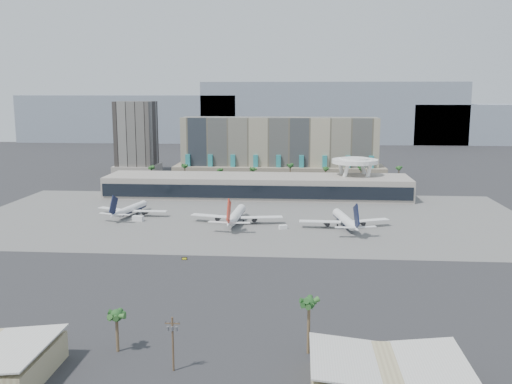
# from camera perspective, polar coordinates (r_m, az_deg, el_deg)

# --- Properties ---
(ground) EXTENTS (900.00, 900.00, 0.00)m
(ground) POSITION_cam_1_polar(r_m,az_deg,el_deg) (216.31, -2.14, -5.71)
(ground) COLOR #232326
(ground) RESTS_ON ground
(apron_pad) EXTENTS (260.00, 130.00, 0.06)m
(apron_pad) POSITION_cam_1_polar(r_m,az_deg,el_deg) (269.39, -0.79, -2.56)
(apron_pad) COLOR #5B5B59
(apron_pad) RESTS_ON ground
(mountain_ridge) EXTENTS (680.00, 60.00, 70.00)m
(mountain_ridge) POSITION_cam_1_polar(r_m,az_deg,el_deg) (677.50, 4.82, 7.49)
(mountain_ridge) COLOR gray
(mountain_ridge) RESTS_ON ground
(hotel) EXTENTS (140.00, 30.00, 42.00)m
(hotel) POSITION_cam_1_polar(r_m,az_deg,el_deg) (383.82, 2.33, 3.72)
(hotel) COLOR tan
(hotel) RESTS_ON ground
(office_tower) EXTENTS (30.00, 30.00, 52.00)m
(office_tower) POSITION_cam_1_polar(r_m,az_deg,el_deg) (425.49, -11.86, 4.95)
(office_tower) COLOR black
(office_tower) RESTS_ON ground
(terminal) EXTENTS (170.00, 32.50, 14.50)m
(terminal) POSITION_cam_1_polar(r_m,az_deg,el_deg) (321.85, 0.10, 0.67)
(terminal) COLOR #9E968B
(terminal) RESTS_ON ground
(saucer_structure) EXTENTS (26.00, 26.00, 21.89)m
(saucer_structure) POSITION_cam_1_polar(r_m,az_deg,el_deg) (326.79, 9.86, 2.78)
(saucer_structure) COLOR white
(saucer_structure) RESTS_ON ground
(palm_row) EXTENTS (157.80, 2.80, 13.10)m
(palm_row) POSITION_cam_1_polar(r_m,az_deg,el_deg) (355.55, 1.66, 2.20)
(palm_row) COLOR brown
(palm_row) RESTS_ON ground
(hangar_right) EXTENTS (30.55, 20.60, 6.89)m
(hangar_right) POSITION_cam_1_polar(r_m,az_deg,el_deg) (121.66, 12.96, -17.39)
(hangar_right) COLOR tan
(hangar_right) RESTS_ON ground
(utility_pole) EXTENTS (3.20, 0.85, 12.00)m
(utility_pole) POSITION_cam_1_polar(r_m,az_deg,el_deg) (124.83, -8.33, -14.36)
(utility_pole) COLOR #4C3826
(utility_pole) RESTS_ON ground
(airliner_left) EXTENTS (35.34, 36.73, 12.81)m
(airliner_left) POSITION_cam_1_polar(r_m,az_deg,el_deg) (279.11, -12.44, -1.68)
(airliner_left) COLOR white
(airliner_left) RESTS_ON ground
(airliner_centre) EXTENTS (42.12, 43.42, 14.98)m
(airliner_centre) POSITION_cam_1_polar(r_m,az_deg,el_deg) (256.19, -2.02, -2.36)
(airliner_centre) COLOR white
(airliner_centre) RESTS_ON ground
(airliner_right) EXTENTS (39.73, 41.24, 14.34)m
(airliner_right) POSITION_cam_1_polar(r_m,az_deg,el_deg) (250.96, 8.91, -2.77)
(airliner_right) COLOR white
(airliner_right) RESTS_ON ground
(service_vehicle_a) EXTENTS (5.39, 3.39, 2.45)m
(service_vehicle_a) POSITION_cam_1_polar(r_m,az_deg,el_deg) (267.26, -11.71, -2.61)
(service_vehicle_a) COLOR silver
(service_vehicle_a) RESTS_ON ground
(service_vehicle_b) EXTENTS (3.89, 3.13, 1.75)m
(service_vehicle_b) POSITION_cam_1_polar(r_m,az_deg,el_deg) (247.08, 2.72, -3.52)
(service_vehicle_b) COLOR white
(service_vehicle_b) RESTS_ON ground
(taxiway_sign) EXTENTS (2.05, 0.62, 0.92)m
(taxiway_sign) POSITION_cam_1_polar(r_m,az_deg,el_deg) (203.97, -7.17, -6.62)
(taxiway_sign) COLOR black
(taxiway_sign) RESTS_ON ground
(near_palm_a) EXTENTS (6.00, 6.00, 10.04)m
(near_palm_a) POSITION_cam_1_polar(r_m,az_deg,el_deg) (135.77, -13.76, -12.45)
(near_palm_a) COLOR brown
(near_palm_a) RESTS_ON ground
(near_palm_b) EXTENTS (6.00, 6.00, 13.36)m
(near_palm_b) POSITION_cam_1_polar(r_m,az_deg,el_deg) (130.50, 5.31, -11.59)
(near_palm_b) COLOR brown
(near_palm_b) RESTS_ON ground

